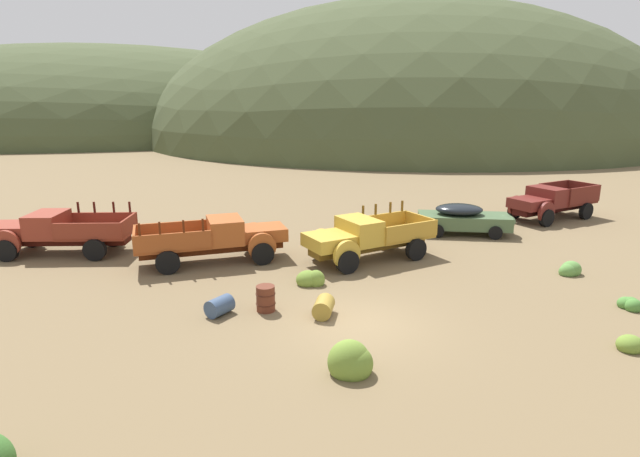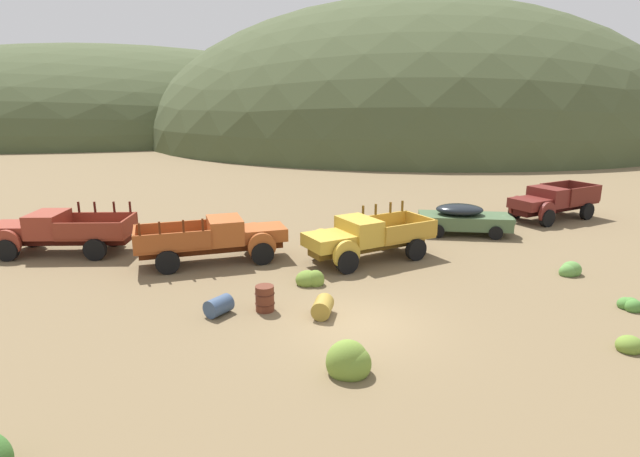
# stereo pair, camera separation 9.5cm
# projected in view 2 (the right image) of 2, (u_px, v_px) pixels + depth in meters

# --- Properties ---
(ground_plane) EXTENTS (300.00, 300.00, 0.00)m
(ground_plane) POSITION_uv_depth(u_px,v_px,m) (359.00, 325.00, 16.07)
(ground_plane) COLOR brown
(hill_far_left) EXTENTS (106.56, 60.11, 30.43)m
(hill_far_left) POSITION_uv_depth(u_px,v_px,m) (107.00, 135.00, 91.20)
(hill_far_left) COLOR #424C2D
(hill_far_left) RESTS_ON ground
(hill_far_right) EXTENTS (81.21, 74.70, 41.59)m
(hill_far_right) POSITION_uv_depth(u_px,v_px,m) (410.00, 139.00, 83.29)
(hill_far_right) COLOR #424C2D
(hill_far_right) RESTS_ON ground
(truck_rust_red) EXTENTS (6.41, 3.27, 2.16)m
(truck_rust_red) POSITION_uv_depth(u_px,v_px,m) (52.00, 232.00, 23.04)
(truck_rust_red) COLOR #42140D
(truck_rust_red) RESTS_ON ground
(truck_oxide_orange) EXTENTS (6.44, 2.75, 2.16)m
(truck_oxide_orange) POSITION_uv_depth(u_px,v_px,m) (223.00, 238.00, 21.98)
(truck_oxide_orange) COLOR #51220D
(truck_oxide_orange) RESTS_ON ground
(truck_faded_yellow) EXTENTS (6.09, 3.76, 2.16)m
(truck_faded_yellow) POSITION_uv_depth(u_px,v_px,m) (361.00, 239.00, 21.98)
(truck_faded_yellow) COLOR brown
(truck_faded_yellow) RESTS_ON ground
(car_weathered_green) EXTENTS (5.10, 3.23, 1.57)m
(car_weathered_green) POSITION_uv_depth(u_px,v_px,m) (467.00, 219.00, 26.29)
(car_weathered_green) COLOR #47603D
(car_weathered_green) RESTS_ON ground
(truck_oxblood) EXTENTS (5.94, 3.66, 1.91)m
(truck_oxblood) POSITION_uv_depth(u_px,v_px,m) (548.00, 203.00, 29.23)
(truck_oxblood) COLOR black
(truck_oxblood) RESTS_ON ground
(oil_drum_tipped) EXTENTS (0.92, 1.08, 0.62)m
(oil_drum_tipped) POSITION_uv_depth(u_px,v_px,m) (323.00, 307.00, 16.62)
(oil_drum_tipped) COLOR olive
(oil_drum_tipped) RESTS_ON ground
(oil_drum_by_truck) EXTENTS (0.66, 0.66, 0.87)m
(oil_drum_by_truck) POSITION_uv_depth(u_px,v_px,m) (265.00, 298.00, 17.01)
(oil_drum_by_truck) COLOR #5B2819
(oil_drum_by_truck) RESTS_ON ground
(oil_drum_foreground) EXTENTS (1.03, 1.02, 0.60)m
(oil_drum_foreground) POSITION_uv_depth(u_px,v_px,m) (219.00, 306.00, 16.74)
(oil_drum_foreground) COLOR #384C6B
(oil_drum_foreground) RESTS_ON ground
(bush_front_left) EXTENTS (0.68, 0.79, 0.51)m
(bush_front_left) POSITION_uv_depth(u_px,v_px,m) (630.00, 305.00, 17.22)
(bush_front_left) COLOR #4C8438
(bush_front_left) RESTS_ON ground
(bush_near_barrel) EXTENTS (1.17, 1.05, 1.16)m
(bush_near_barrel) POSITION_uv_depth(u_px,v_px,m) (349.00, 363.00, 13.19)
(bush_near_barrel) COLOR olive
(bush_near_barrel) RESTS_ON ground
(bush_back_edge) EXTENTS (0.74, 0.67, 0.56)m
(bush_back_edge) POSITION_uv_depth(u_px,v_px,m) (629.00, 346.00, 14.40)
(bush_back_edge) COLOR olive
(bush_back_edge) RESTS_ON ground
(bush_between_trucks) EXTENTS (1.08, 0.84, 0.75)m
(bush_between_trucks) POSITION_uv_depth(u_px,v_px,m) (310.00, 280.00, 19.41)
(bush_between_trucks) COLOR olive
(bush_between_trucks) RESTS_ON ground
(bush_front_right) EXTENTS (0.97, 0.74, 0.69)m
(bush_front_right) POSITION_uv_depth(u_px,v_px,m) (569.00, 271.00, 20.47)
(bush_front_right) COLOR #5B8E42
(bush_front_right) RESTS_ON ground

